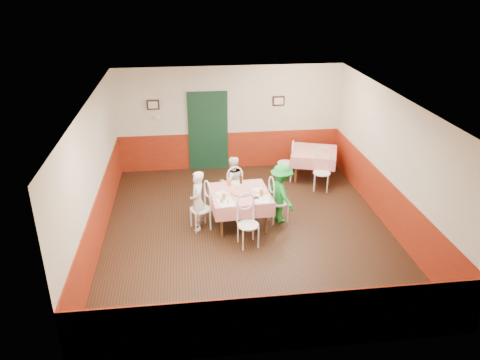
{
  "coord_description": "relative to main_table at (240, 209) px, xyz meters",
  "views": [
    {
      "loc": [
        -1.2,
        -8.53,
        5.03
      ],
      "look_at": [
        -0.13,
        0.25,
        1.05
      ],
      "focal_mm": 35.0,
      "sensor_mm": 36.0,
      "label": 1
    }
  ],
  "objects": [
    {
      "name": "shaker_a",
      "position": [
        -0.39,
        -0.46,
        0.43
      ],
      "size": [
        0.04,
        0.04,
        0.09
      ],
      "primitive_type": "cylinder",
      "rotation": [
        0.0,
        0.0,
        0.07
      ],
      "color": "silver",
      "rests_on": "main_table"
    },
    {
      "name": "picture_left",
      "position": [
        -1.87,
        3.2,
        1.48
      ],
      "size": [
        0.32,
        0.03,
        0.26
      ],
      "primitive_type": "cube",
      "color": "black",
      "rests_on": "back_wall"
    },
    {
      "name": "wainscot_back",
      "position": [
        0.13,
        3.24,
        0.12
      ],
      "size": [
        6.0,
        0.03,
        1.0
      ],
      "primitive_type": "cube",
      "color": "maroon",
      "rests_on": "ground"
    },
    {
      "name": "plate_right",
      "position": [
        0.42,
        0.05,
        0.39
      ],
      "size": [
        0.27,
        0.27,
        0.01
      ],
      "primitive_type": "cylinder",
      "rotation": [
        0.0,
        0.0,
        0.07
      ],
      "color": "white",
      "rests_on": "main_table"
    },
    {
      "name": "picture_right",
      "position": [
        1.43,
        3.2,
        1.48
      ],
      "size": [
        0.32,
        0.03,
        0.26
      ],
      "primitive_type": "cube",
      "color": "black",
      "rests_on": "back_wall"
    },
    {
      "name": "second_table",
      "position": [
        2.22,
        2.25,
        0.0
      ],
      "size": [
        1.42,
        1.42,
        0.77
      ],
      "primitive_type": "cube",
      "rotation": [
        0.0,
        0.0,
        -0.33
      ],
      "color": "red",
      "rests_on": "ground"
    },
    {
      "name": "chair_near",
      "position": [
        0.06,
        -0.85,
        0.08
      ],
      "size": [
        0.49,
        0.49,
        0.9
      ],
      "primitive_type": null,
      "rotation": [
        0.0,
        0.0,
        0.19
      ],
      "color": "white",
      "rests_on": "ground"
    },
    {
      "name": "wallet",
      "position": [
        0.29,
        -0.3,
        0.4
      ],
      "size": [
        0.12,
        0.1,
        0.02
      ],
      "primitive_type": "cube",
      "rotation": [
        0.0,
        0.0,
        0.07
      ],
      "color": "black",
      "rests_on": "main_table"
    },
    {
      "name": "menu_right",
      "position": [
        0.43,
        -0.34,
        0.39
      ],
      "size": [
        0.35,
        0.44,
        0.0
      ],
      "primitive_type": "cube",
      "rotation": [
        0.0,
        0.0,
        -0.14
      ],
      "color": "white",
      "rests_on": "main_table"
    },
    {
      "name": "glass_b",
      "position": [
        0.42,
        -0.21,
        0.46
      ],
      "size": [
        0.08,
        0.08,
        0.14
      ],
      "primitive_type": "cylinder",
      "rotation": [
        0.0,
        0.0,
        0.07
      ],
      "color": "#BF7219",
      "rests_on": "main_table"
    },
    {
      "name": "ceiling",
      "position": [
        0.13,
        -0.25,
        2.42
      ],
      "size": [
        7.0,
        7.0,
        0.0
      ],
      "primitive_type": "plane",
      "color": "white",
      "rests_on": "back_wall"
    },
    {
      "name": "glass_a",
      "position": [
        -0.36,
        -0.27,
        0.45
      ],
      "size": [
        0.07,
        0.07,
        0.13
      ],
      "primitive_type": "cylinder",
      "rotation": [
        0.0,
        0.0,
        0.07
      ],
      "color": "#BF7219",
      "rests_on": "main_table"
    },
    {
      "name": "plate_left",
      "position": [
        -0.39,
        -0.03,
        0.39
      ],
      "size": [
        0.27,
        0.27,
        0.01
      ],
      "primitive_type": "cylinder",
      "rotation": [
        0.0,
        0.0,
        0.07
      ],
      "color": "white",
      "rests_on": "main_table"
    },
    {
      "name": "beer_bottle",
      "position": [
        0.07,
        0.42,
        0.5
      ],
      "size": [
        0.07,
        0.07,
        0.23
      ],
      "primitive_type": "cylinder",
      "rotation": [
        0.0,
        0.0,
        0.07
      ],
      "color": "#381C0A",
      "rests_on": "main_table"
    },
    {
      "name": "back_wall",
      "position": [
        0.13,
        3.25,
        1.02
      ],
      "size": [
        6.0,
        0.1,
        2.8
      ],
      "primitive_type": "cube",
      "color": "beige",
      "rests_on": "ground"
    },
    {
      "name": "floor",
      "position": [
        0.13,
        -0.25,
        -0.38
      ],
      "size": [
        7.0,
        7.0,
        0.0
      ],
      "primitive_type": "plane",
      "color": "black",
      "rests_on": "ground"
    },
    {
      "name": "diner_right",
      "position": [
        0.9,
        0.06,
        0.28
      ],
      "size": [
        0.73,
        0.96,
        1.32
      ],
      "primitive_type": "imported",
      "rotation": [
        0.0,
        0.0,
        1.89
      ],
      "color": "gray",
      "rests_on": "ground"
    },
    {
      "name": "plate_far",
      "position": [
        -0.01,
        0.45,
        0.39
      ],
      "size": [
        0.27,
        0.27,
        0.01
      ],
      "primitive_type": "cylinder",
      "rotation": [
        0.0,
        0.0,
        0.07
      ],
      "color": "white",
      "rests_on": "main_table"
    },
    {
      "name": "door",
      "position": [
        -0.47,
        3.2,
        0.68
      ],
      "size": [
        0.96,
        0.06,
        2.1
      ],
      "primitive_type": "cube",
      "color": "black",
      "rests_on": "ground"
    },
    {
      "name": "diner_far",
      "position": [
        -0.06,
        0.9,
        0.23
      ],
      "size": [
        0.68,
        0.58,
        1.22
      ],
      "primitive_type": "imported",
      "rotation": [
        0.0,
        0.0,
        3.36
      ],
      "color": "gray",
      "rests_on": "ground"
    },
    {
      "name": "chair_second_a",
      "position": [
        1.47,
        2.25,
        0.08
      ],
      "size": [
        0.53,
        0.53,
        0.9
      ],
      "primitive_type": null,
      "rotation": [
        0.0,
        0.0,
        -1.9
      ],
      "color": "white",
      "rests_on": "ground"
    },
    {
      "name": "chair_left",
      "position": [
        -0.85,
        -0.06,
        0.08
      ],
      "size": [
        0.53,
        0.53,
        0.9
      ],
      "primitive_type": null,
      "rotation": [
        0.0,
        0.0,
        -1.27
      ],
      "color": "white",
      "rests_on": "ground"
    },
    {
      "name": "menu_left",
      "position": [
        -0.34,
        -0.41,
        0.39
      ],
      "size": [
        0.38,
        0.45,
        0.0
      ],
      "primitive_type": "cube",
      "rotation": [
        0.0,
        0.0,
        0.21
      ],
      "color": "white",
      "rests_on": "main_table"
    },
    {
      "name": "chair_second_b",
      "position": [
        2.22,
        1.5,
        0.08
      ],
      "size": [
        0.53,
        0.53,
        0.9
      ],
      "primitive_type": null,
      "rotation": [
        0.0,
        0.0,
        -0.33
      ],
      "color": "white",
      "rests_on": "ground"
    },
    {
      "name": "front_wall",
      "position": [
        0.13,
        -3.75,
        1.02
      ],
      "size": [
        6.0,
        0.1,
        2.8
      ],
      "primitive_type": "cube",
      "color": "beige",
      "rests_on": "ground"
    },
    {
      "name": "glass_c",
      "position": [
        -0.19,
        0.38,
        0.46
      ],
      "size": [
        0.08,
        0.08,
        0.14
      ],
      "primitive_type": "cylinder",
      "rotation": [
        0.0,
        0.0,
        0.07
      ],
      "color": "#BF7219",
      "rests_on": "main_table"
    },
    {
      "name": "chair_right",
      "position": [
        0.85,
        0.06,
        0.08
      ],
      "size": [
        0.47,
        0.47,
        0.9
      ],
      "primitive_type": null,
      "rotation": [
        0.0,
        0.0,
        1.7
      ],
      "color": "white",
      "rests_on": "ground"
    },
    {
      "name": "pizza",
      "position": [
        0.02,
        -0.02,
        0.4
      ],
      "size": [
        0.45,
        0.45,
        0.03
      ],
      "primitive_type": "cylinder",
      "rotation": [
        0.0,
        0.0,
        0.07
      ],
      "color": "#B74723",
      "rests_on": "main_table"
    },
    {
      "name": "shaker_b",
      "position": [
        -0.3,
        -0.48,
        0.43
      ],
      "size": [
        0.04,
        0.04,
        0.09
      ],
      "primitive_type": "cylinder",
      "rotation": [
        0.0,
        0.0,
        0.07
      ],
      "color": "silver",
      "rests_on": "main_table"
    },
    {
      "name": "wainscot_front",
      "position": [
        0.13,
        -3.73,
        0.12
      ],
      "size": [
        6.0,
        0.03,
        1.0
      ],
      "primitive_type": "cube",
      "color": "maroon",
      "rests_on": "ground"
    },
    {
      "name": "right_wall",
      "position": [
        3.13,
        -0.25,
        1.02
      ],
      "size": [
        0.1,
        7.0,
        2.8
      ],
      "primitive_type": "cube",
      "color": "beige",
      "rests_on": "ground"
    },
    {
      "name": "chair_far",
      "position": [
        -0.06,
        0.85,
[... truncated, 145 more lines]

